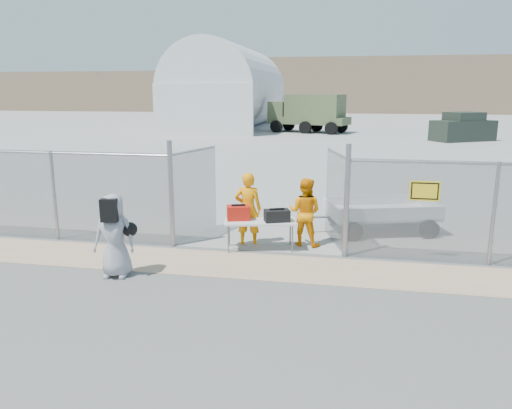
% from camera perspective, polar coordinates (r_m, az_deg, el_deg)
% --- Properties ---
extents(ground, '(160.00, 160.00, 0.00)m').
position_cam_1_polar(ground, '(9.66, -2.27, -8.99)').
color(ground, '#515151').
extents(tarmac_inside, '(160.00, 80.00, 0.01)m').
position_cam_1_polar(tarmac_inside, '(50.89, 8.63, 8.66)').
color(tarmac_inside, gray).
rests_on(tarmac_inside, ground).
extents(dirt_strip, '(44.00, 1.60, 0.01)m').
position_cam_1_polar(dirt_strip, '(10.57, -1.03, -6.98)').
color(dirt_strip, tan).
rests_on(dirt_strip, ground).
extents(distant_hills, '(140.00, 6.00, 9.00)m').
position_cam_1_polar(distant_hills, '(86.78, 13.17, 13.12)').
color(distant_hills, '#7F684F').
rests_on(distant_hills, ground).
extents(chain_link_fence, '(40.00, 0.20, 2.20)m').
position_cam_1_polar(chain_link_fence, '(11.20, 0.00, 0.00)').
color(chain_link_fence, gray).
rests_on(chain_link_fence, ground).
extents(quonset_hangar, '(9.00, 18.00, 8.00)m').
position_cam_1_polar(quonset_hangar, '(50.20, -3.11, 13.29)').
color(quonset_hangar, silver).
rests_on(quonset_hangar, ground).
extents(folding_table, '(1.73, 1.00, 0.69)m').
position_cam_1_polar(folding_table, '(11.53, 0.47, -3.51)').
color(folding_table, silver).
rests_on(folding_table, ground).
extents(orange_bag, '(0.60, 0.48, 0.33)m').
position_cam_1_polar(orange_bag, '(11.48, -2.03, -0.95)').
color(orange_bag, red).
rests_on(orange_bag, folding_table).
extents(black_duffel, '(0.64, 0.51, 0.27)m').
position_cam_1_polar(black_duffel, '(11.34, 2.41, -1.28)').
color(black_duffel, black).
rests_on(black_duffel, folding_table).
extents(security_worker_left, '(0.66, 0.45, 1.75)m').
position_cam_1_polar(security_worker_left, '(11.74, -0.92, -0.53)').
color(security_worker_left, '#FF9205').
rests_on(security_worker_left, ground).
extents(security_worker_right, '(0.90, 0.77, 1.63)m').
position_cam_1_polar(security_worker_right, '(11.78, 5.62, -0.86)').
color(security_worker_right, '#FF9205').
rests_on(security_worker_right, ground).
extents(visitor, '(0.86, 0.61, 1.67)m').
position_cam_1_polar(visitor, '(10.14, -15.86, -3.44)').
color(visitor, '#93939C').
rests_on(visitor, ground).
extents(utility_trailer, '(3.95, 2.81, 0.86)m').
position_cam_1_polar(utility_trailer, '(13.37, 14.07, -1.21)').
color(utility_trailer, silver).
rests_on(utility_trailer, ground).
extents(military_truck, '(7.37, 4.50, 3.30)m').
position_cam_1_polar(military_truck, '(44.75, 6.10, 10.29)').
color(military_truck, '#4F5D39').
rests_on(military_truck, ground).
extents(parked_vehicle_near, '(4.92, 4.08, 2.04)m').
position_cam_1_polar(parked_vehicle_near, '(39.84, 22.59, 8.18)').
color(parked_vehicle_near, '#242D25').
rests_on(parked_vehicle_near, ground).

